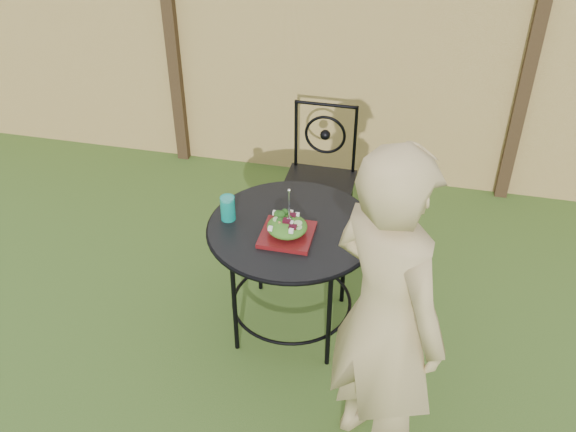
{
  "coord_description": "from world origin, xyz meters",
  "views": [
    {
      "loc": [
        0.62,
        -2.28,
        2.76
      ],
      "look_at": [
        -0.01,
        0.47,
        0.75
      ],
      "focal_mm": 40.0,
      "sensor_mm": 36.0,
      "label": 1
    }
  ],
  "objects_px": {
    "patio_table": "(292,246)",
    "patio_chair": "(320,174)",
    "diner": "(385,320)",
    "salad_plate": "(287,235)"
  },
  "relations": [
    {
      "from": "diner",
      "to": "salad_plate",
      "type": "distance_m",
      "value": 0.85
    },
    {
      "from": "patio_table",
      "to": "diner",
      "type": "xyz_separation_m",
      "value": [
        0.56,
        -0.72,
        0.26
      ]
    },
    {
      "from": "patio_table",
      "to": "patio_chair",
      "type": "relative_size",
      "value": 0.97
    },
    {
      "from": "patio_table",
      "to": "diner",
      "type": "height_order",
      "value": "diner"
    },
    {
      "from": "patio_chair",
      "to": "salad_plate",
      "type": "relative_size",
      "value": 3.52
    },
    {
      "from": "diner",
      "to": "patio_table",
      "type": "bearing_deg",
      "value": -10.5
    },
    {
      "from": "salad_plate",
      "to": "diner",
      "type": "bearing_deg",
      "value": -47.77
    },
    {
      "from": "patio_chair",
      "to": "salad_plate",
      "type": "bearing_deg",
      "value": -89.72
    },
    {
      "from": "patio_table",
      "to": "patio_chair",
      "type": "distance_m",
      "value": 0.91
    },
    {
      "from": "patio_chair",
      "to": "diner",
      "type": "distance_m",
      "value": 1.75
    }
  ]
}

